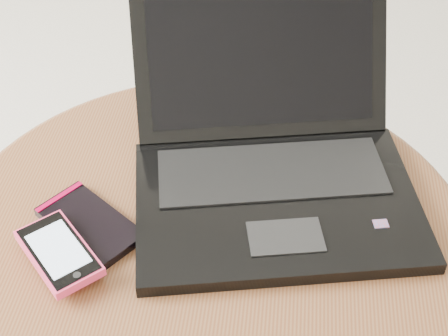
# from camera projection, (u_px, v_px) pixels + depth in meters

# --- Properties ---
(table) EXTENTS (0.62, 0.62, 0.49)m
(table) POSITION_uv_depth(u_px,v_px,m) (208.00, 289.00, 0.83)
(table) COLOR #582C0E
(table) RESTS_ON ground
(laptop) EXTENTS (0.38, 0.39, 0.19)m
(laptop) POSITION_uv_depth(u_px,v_px,m) (272.00, 159.00, 0.79)
(laptop) COLOR black
(laptop) RESTS_ON table
(phone_black) EXTENTS (0.14, 0.12, 0.01)m
(phone_black) POSITION_uv_depth(u_px,v_px,m) (90.00, 224.00, 0.76)
(phone_black) COLOR black
(phone_black) RESTS_ON table
(phone_pink) EXTENTS (0.11, 0.12, 0.01)m
(phone_pink) POSITION_uv_depth(u_px,v_px,m) (59.00, 252.00, 0.71)
(phone_pink) COLOR #FD3A6B
(phone_pink) RESTS_ON phone_black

